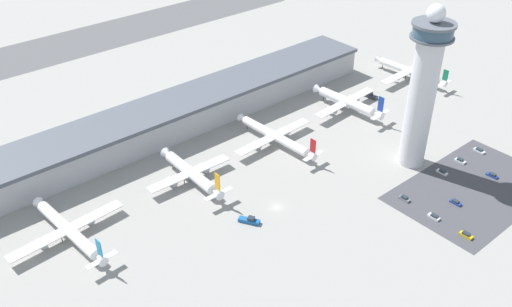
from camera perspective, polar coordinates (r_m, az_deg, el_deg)
ground_plane at (r=206.38m, az=2.06°, el=-5.39°), size 1000.00×1000.00×0.00m
terminal_building at (r=249.68m, az=-8.78°, el=3.53°), size 216.62×25.00×13.66m
runway_strip at (r=353.48m, az=-19.67°, el=9.78°), size 324.93×44.00×0.01m
control_tower at (r=222.51m, az=16.37°, el=6.32°), size 15.72×15.72×65.01m
parking_lot_surface at (r=229.94m, az=20.92°, el=-3.36°), size 64.00×40.00×0.01m
airplane_gate_bravo at (r=200.47m, az=-18.27°, el=-7.27°), size 41.51×43.25×12.09m
airplane_gate_charlie at (r=217.75m, az=-6.56°, el=-1.93°), size 35.36×37.60×13.13m
airplane_gate_delta at (r=239.23m, az=1.91°, el=1.73°), size 40.70×44.61×11.90m
airplane_gate_echo at (r=268.10m, az=9.07°, el=5.12°), size 39.47×39.02×13.83m
airplane_gate_foxtrot at (r=306.11m, az=15.08°, el=7.96°), size 40.60×42.58×11.72m
service_truck_catering at (r=283.71m, az=11.43°, el=5.65°), size 3.30×6.57×2.67m
service_truck_fuel at (r=199.09m, az=-0.66°, el=-6.72°), size 5.85×7.65×2.48m
car_yellow_taxi at (r=216.33m, az=14.62°, el=-4.38°), size 1.80×4.24×1.48m
car_green_van at (r=210.64m, az=17.37°, el=-6.06°), size 1.92×4.37×1.45m
car_maroon_suv at (r=253.71m, az=21.42°, el=0.28°), size 1.99×4.86×1.38m
car_navy_sedan at (r=234.65m, az=18.12°, el=-1.78°), size 1.83×4.57×1.52m
car_blue_compact at (r=239.62m, az=22.53°, el=-2.02°), size 1.89×4.58×1.40m
car_white_wagon at (r=206.24m, az=20.26°, el=-7.65°), size 1.96×4.57×1.53m
car_red_hatchback at (r=244.05m, az=19.74°, el=-0.68°), size 2.01×4.34×1.55m
car_grey_coupe at (r=219.91m, az=19.33°, el=-4.64°), size 1.76×4.26×1.38m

